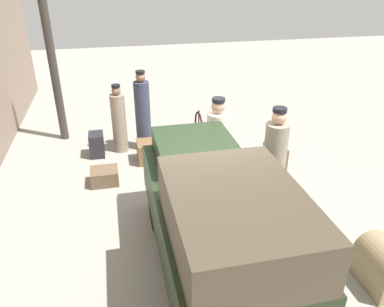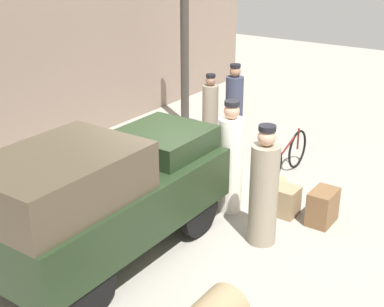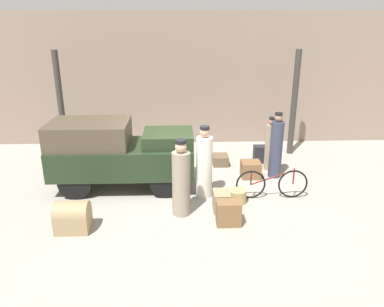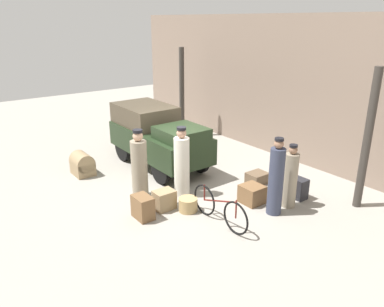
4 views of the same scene
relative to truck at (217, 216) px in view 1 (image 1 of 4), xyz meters
name	(u,v)px [view 1 (image 1 of 4)]	position (x,y,z in m)	size (l,w,h in m)	color
ground_plane	(205,203)	(1.72, -0.29, -1.01)	(30.00, 30.00, 0.00)	gray
canopy_pillar_right	(54,72)	(5.28, 2.45, 0.68)	(0.19, 0.19, 3.37)	#38332D
truck	(217,216)	(0.00, 0.00, 0.00)	(3.65, 1.54, 1.80)	black
bicycle	(204,135)	(3.88, -0.81, -0.62)	(1.80, 0.04, 0.79)	black
wicker_basket	(223,160)	(2.99, -1.02, -0.84)	(0.45, 0.45, 0.33)	tan
porter_standing_middle	(274,159)	(1.63, -1.53, -0.19)	(0.41, 0.41, 1.79)	gray
porter_with_bicycle	(217,149)	(2.20, -0.63, -0.16)	(0.40, 0.40, 1.84)	silver
porter_lifting_near_truck	(119,121)	(4.27, 1.09, -0.27)	(0.33, 0.33, 1.59)	gray
conductor_in_dark_uniform	(143,114)	(4.29, 0.54, -0.14)	(0.35, 0.35, 1.86)	#33384C
trunk_wicker_pale	(97,145)	(4.13, 1.64, -0.74)	(0.44, 0.32, 0.54)	#232328
suitcase_tan_flat	(105,176)	(2.85, 1.49, -0.85)	(0.46, 0.54, 0.30)	brown
trunk_large_brown	(149,151)	(3.60, 0.51, -0.78)	(0.53, 0.51, 0.46)	brown
trunk_umber_medium	(247,164)	(2.56, -1.41, -0.77)	(0.38, 0.49, 0.47)	#937A56
trunk_barrel_dark	(384,266)	(-0.68, -2.16, -0.69)	(0.70, 0.54, 0.67)	#937A56
suitcase_black_upright	(275,158)	(2.65, -2.04, -0.73)	(0.53, 0.35, 0.55)	brown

